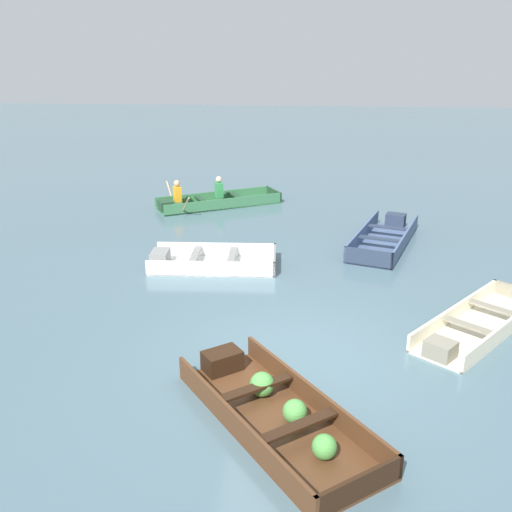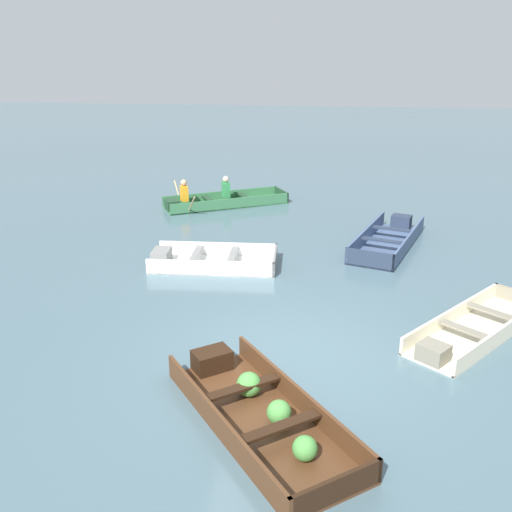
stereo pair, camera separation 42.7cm
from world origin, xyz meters
name	(u,v)px [view 1 (the left image)]	position (x,y,z in m)	size (l,w,h in m)	color
ground_plane	(299,356)	(0.00, 0.00, 0.00)	(80.00, 80.00, 0.00)	#47606B
dinghy_dark_varnish_foreground	(273,409)	(-0.30, -1.58, 0.13)	(2.87, 3.25, 0.38)	#4C2D19
skiff_white_near_moored	(207,261)	(-2.08, 3.65, 0.11)	(2.74, 1.38, 0.33)	white
skiff_slate_blue_mid_moored	(385,238)	(1.93, 5.63, 0.13)	(2.05, 3.43, 0.39)	#475B7F
skiff_cream_far_moored	(477,326)	(2.93, 1.11, 0.10)	(2.72, 3.03, 0.30)	beige
rowboat_green_with_crew	(212,201)	(-2.81, 8.55, 0.17)	(3.69, 2.96, 0.89)	#387047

